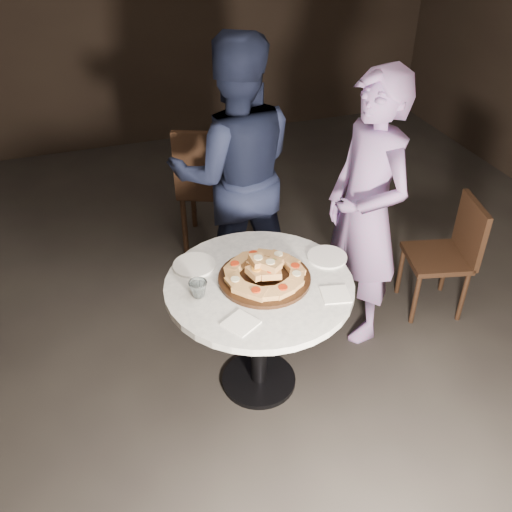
{
  "coord_description": "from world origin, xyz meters",
  "views": [
    {
      "loc": [
        -0.8,
        -2.2,
        2.48
      ],
      "look_at": [
        -0.06,
        -0.01,
        0.85
      ],
      "focal_mm": 40.0,
      "sensor_mm": 36.0,
      "label": 1
    }
  ],
  "objects_px": {
    "chair_far": "(211,181)",
    "diner_teal": "(366,213)",
    "water_glass": "(198,289)",
    "chair_right": "(451,249)",
    "table": "(259,303)",
    "serving_board": "(264,278)",
    "focaccia_pile": "(264,272)",
    "diner_navy": "(235,173)"
  },
  "relations": [
    {
      "from": "serving_board",
      "to": "diner_navy",
      "type": "bearing_deg",
      "value": 82.21
    },
    {
      "from": "focaccia_pile",
      "to": "water_glass",
      "type": "height_order",
      "value": "focaccia_pile"
    },
    {
      "from": "chair_right",
      "to": "diner_teal",
      "type": "xyz_separation_m",
      "value": [
        -0.63,
        0.02,
        0.38
      ]
    },
    {
      "from": "water_glass",
      "to": "chair_right",
      "type": "xyz_separation_m",
      "value": [
        1.68,
        0.27,
        -0.31
      ]
    },
    {
      "from": "water_glass",
      "to": "chair_right",
      "type": "relative_size",
      "value": 0.12
    },
    {
      "from": "table",
      "to": "chair_right",
      "type": "relative_size",
      "value": 1.24
    },
    {
      "from": "diner_navy",
      "to": "table",
      "type": "bearing_deg",
      "value": 89.7
    },
    {
      "from": "serving_board",
      "to": "focaccia_pile",
      "type": "distance_m",
      "value": 0.04
    },
    {
      "from": "table",
      "to": "chair_far",
      "type": "bearing_deg",
      "value": 85.21
    },
    {
      "from": "table",
      "to": "water_glass",
      "type": "distance_m",
      "value": 0.36
    },
    {
      "from": "chair_far",
      "to": "water_glass",
      "type": "bearing_deg",
      "value": 95.44
    },
    {
      "from": "water_glass",
      "to": "chair_far",
      "type": "relative_size",
      "value": 0.09
    },
    {
      "from": "water_glass",
      "to": "diner_teal",
      "type": "bearing_deg",
      "value": 15.41
    },
    {
      "from": "water_glass",
      "to": "chair_right",
      "type": "bearing_deg",
      "value": 9.17
    },
    {
      "from": "water_glass",
      "to": "chair_right",
      "type": "height_order",
      "value": "water_glass"
    },
    {
      "from": "water_glass",
      "to": "diner_teal",
      "type": "height_order",
      "value": "diner_teal"
    },
    {
      "from": "diner_teal",
      "to": "diner_navy",
      "type": "bearing_deg",
      "value": -145.81
    },
    {
      "from": "table",
      "to": "serving_board",
      "type": "bearing_deg",
      "value": 21.7
    },
    {
      "from": "chair_right",
      "to": "water_glass",
      "type": "bearing_deg",
      "value": -67.68
    },
    {
      "from": "serving_board",
      "to": "focaccia_pile",
      "type": "relative_size",
      "value": 1.12
    },
    {
      "from": "serving_board",
      "to": "chair_right",
      "type": "distance_m",
      "value": 1.39
    },
    {
      "from": "table",
      "to": "chair_right",
      "type": "height_order",
      "value": "chair_right"
    },
    {
      "from": "water_glass",
      "to": "chair_far",
      "type": "distance_m",
      "value": 1.48
    },
    {
      "from": "serving_board",
      "to": "chair_far",
      "type": "xyz_separation_m",
      "value": [
        0.08,
        1.39,
        -0.15
      ]
    },
    {
      "from": "chair_far",
      "to": "diner_teal",
      "type": "xyz_separation_m",
      "value": [
        0.62,
        -1.12,
        0.25
      ]
    },
    {
      "from": "serving_board",
      "to": "diner_teal",
      "type": "bearing_deg",
      "value": 21.06
    },
    {
      "from": "table",
      "to": "serving_board",
      "type": "distance_m",
      "value": 0.15
    },
    {
      "from": "chair_far",
      "to": "chair_right",
      "type": "relative_size",
      "value": 1.28
    },
    {
      "from": "chair_right",
      "to": "table",
      "type": "bearing_deg",
      "value": -65.85
    },
    {
      "from": "serving_board",
      "to": "diner_teal",
      "type": "height_order",
      "value": "diner_teal"
    },
    {
      "from": "focaccia_pile",
      "to": "chair_far",
      "type": "bearing_deg",
      "value": 86.5
    },
    {
      "from": "chair_right",
      "to": "diner_teal",
      "type": "bearing_deg",
      "value": -78.53
    },
    {
      "from": "water_glass",
      "to": "diner_navy",
      "type": "xyz_separation_m",
      "value": [
        0.47,
        0.93,
        0.1
      ]
    },
    {
      "from": "diner_teal",
      "to": "chair_right",
      "type": "bearing_deg",
      "value": 80.42
    },
    {
      "from": "diner_teal",
      "to": "serving_board",
      "type": "bearing_deg",
      "value": -76.84
    },
    {
      "from": "focaccia_pile",
      "to": "serving_board",
      "type": "bearing_deg",
      "value": -95.9
    },
    {
      "from": "serving_board",
      "to": "diner_teal",
      "type": "relative_size",
      "value": 0.28
    },
    {
      "from": "table",
      "to": "water_glass",
      "type": "relative_size",
      "value": 10.52
    },
    {
      "from": "chair_right",
      "to": "serving_board",
      "type": "bearing_deg",
      "value": -66.12
    },
    {
      "from": "focaccia_pile",
      "to": "diner_navy",
      "type": "xyz_separation_m",
      "value": [
        0.12,
        0.91,
        0.09
      ]
    },
    {
      "from": "table",
      "to": "focaccia_pile",
      "type": "height_order",
      "value": "focaccia_pile"
    },
    {
      "from": "focaccia_pile",
      "to": "diner_teal",
      "type": "xyz_separation_m",
      "value": [
        0.7,
        0.27,
        0.05
      ]
    }
  ]
}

